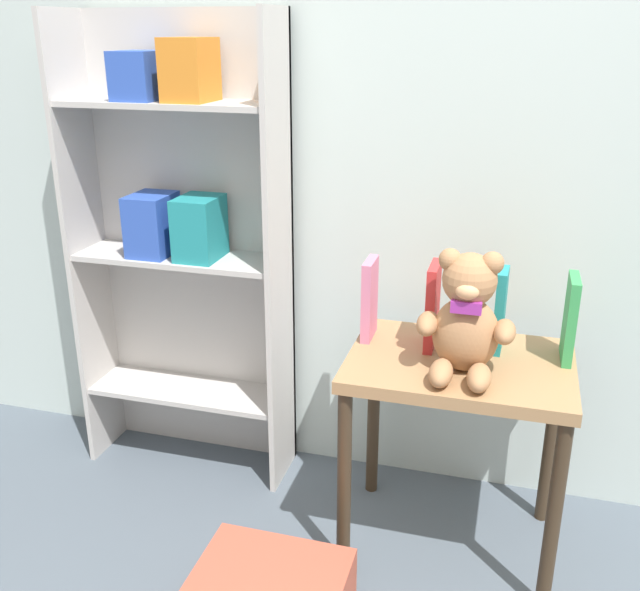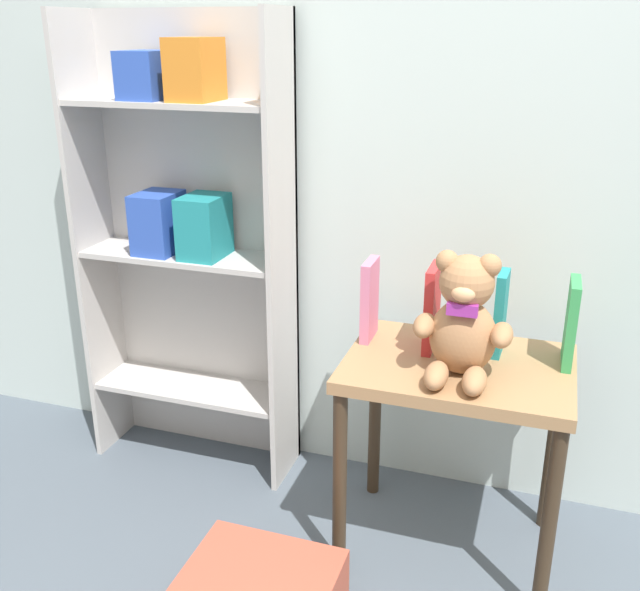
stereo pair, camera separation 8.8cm
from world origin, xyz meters
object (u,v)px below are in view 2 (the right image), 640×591
at_px(bookshelf_side, 189,227).
at_px(book_standing_pink, 370,300).
at_px(display_table, 456,395).
at_px(book_standing_green, 571,323).
at_px(book_standing_red, 432,308).
at_px(teddy_bear, 463,321).
at_px(book_standing_teal, 500,314).

relative_size(bookshelf_side, book_standing_pink, 6.45).
relative_size(display_table, book_standing_pink, 2.58).
bearing_deg(book_standing_green, book_standing_red, -178.41).
xyz_separation_m(bookshelf_side, book_standing_pink, (0.67, -0.16, -0.12)).
bearing_deg(bookshelf_side, display_table, -14.41).
relative_size(bookshelf_side, book_standing_red, 6.25).
distance_m(teddy_bear, book_standing_green, 0.31).
bearing_deg(book_standing_green, book_standing_pink, 179.10).
bearing_deg(bookshelf_side, teddy_bear, -18.15).
distance_m(bookshelf_side, book_standing_green, 1.25).
distance_m(book_standing_teal, book_standing_green, 0.19).
xyz_separation_m(teddy_bear, book_standing_pink, (-0.29, 0.16, -0.03)).
relative_size(teddy_bear, book_standing_teal, 1.40).
xyz_separation_m(teddy_bear, book_standing_teal, (0.08, 0.17, -0.03)).
distance_m(teddy_bear, book_standing_teal, 0.19).
bearing_deg(bookshelf_side, book_standing_pink, -13.29).
relative_size(bookshelf_side, book_standing_teal, 6.43).
bearing_deg(teddy_bear, bookshelf_side, 161.85).
bearing_deg(book_standing_red, book_standing_green, 2.43).
bearing_deg(book_standing_red, teddy_bear, -53.43).
bearing_deg(display_table, book_standing_pink, 162.96).
bearing_deg(bookshelf_side, book_standing_teal, -8.07).
bearing_deg(book_standing_red, book_standing_pink, 174.95).
bearing_deg(book_standing_teal, teddy_bear, -113.86).
relative_size(book_standing_pink, book_standing_teal, 1.00).
height_order(book_standing_pink, book_standing_teal, same).
bearing_deg(display_table, bookshelf_side, 165.59).
height_order(bookshelf_side, book_standing_green, bookshelf_side).
xyz_separation_m(display_table, book_standing_teal, (0.09, 0.10, 0.22)).
bearing_deg(book_standing_pink, bookshelf_side, 166.17).
height_order(teddy_bear, book_standing_green, teddy_bear).
xyz_separation_m(teddy_bear, book_standing_green, (0.27, 0.16, -0.03)).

